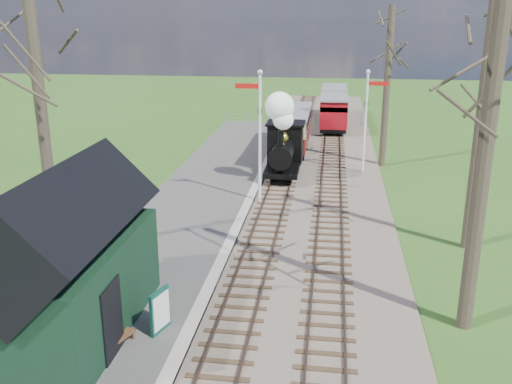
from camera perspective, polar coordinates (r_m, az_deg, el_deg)
The scene contains 18 objects.
distant_hills at distance 77.59m, azimuth 6.47°, elevation -1.20°, with size 114.40×48.00×22.02m.
ballast_bed at distance 32.30m, azimuth 5.26°, elevation 2.10°, with size 8.00×60.00×0.10m, color brown.
track_near at distance 32.36m, azimuth 2.97°, elevation 2.28°, with size 1.60×60.00×0.15m.
track_far at distance 32.27m, azimuth 7.57°, elevation 2.10°, with size 1.60×60.00×0.15m.
platform at distance 25.37m, azimuth -6.49°, elevation -2.18°, with size 5.00×44.00×0.20m, color #474442.
coping_strip at distance 24.92m, azimuth -1.35°, elevation -2.43°, with size 0.40×44.00×0.21m, color #B2AD9E.
station_shed at distance 16.09m, azimuth -18.22°, elevation -6.65°, with size 3.25×6.30×4.78m.
semaphore_near at distance 25.82m, azimuth 0.24°, elevation 6.40°, with size 1.22×0.24×6.22m.
semaphore_far at distance 31.62m, azimuth 11.05°, elevation 7.65°, with size 1.22×0.24×5.72m.
bare_trees at distance 19.56m, azimuth 4.14°, elevation 7.46°, with size 15.51×22.39×12.00m.
fence_line at distance 45.89m, azimuth 4.85°, elevation 7.38°, with size 12.60×0.08×1.00m.
locomotive at distance 30.35m, azimuth 2.75°, elevation 5.24°, with size 1.88×4.38×4.69m.
coach at distance 36.39m, azimuth 3.61°, elevation 6.37°, with size 2.19×7.50×2.30m.
red_carriage_a at distance 43.22m, azimuth 7.78°, elevation 7.92°, with size 2.05×5.08×2.16m.
red_carriage_b at distance 48.65m, azimuth 7.81°, elevation 8.99°, with size 2.05×5.08×2.16m.
sign_board at distance 16.15m, azimuth -9.56°, elevation -11.63°, with size 0.34×0.83×1.23m.
bench at distance 15.81m, azimuth -14.37°, elevation -13.70°, with size 0.84×1.43×0.79m.
person at distance 18.38m, azimuth -10.90°, elevation -7.55°, with size 0.53×0.35×1.45m, color black.
Camera 1 is at (2.52, -9.12, 8.63)m, focal length 40.00 mm.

